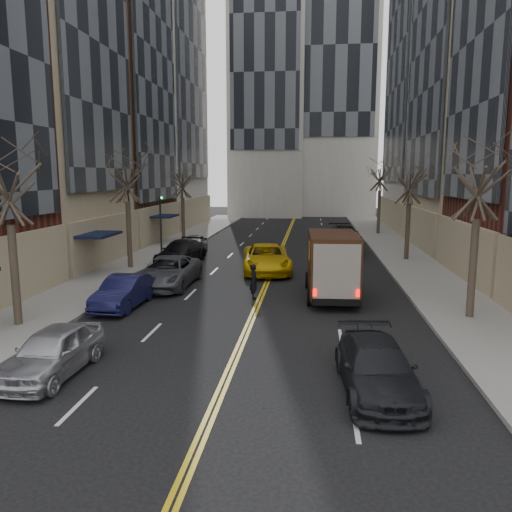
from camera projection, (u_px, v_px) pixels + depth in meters
The scene contains 24 objects.
ground at pixel (193, 457), 10.43m from camera, with size 160.00×160.00×0.00m, color black.
sidewalk_left at pixel (161, 251), 37.89m from camera, with size 4.00×66.00×0.15m, color slate.
sidewalk_right at pixel (404, 255), 35.89m from camera, with size 4.00×66.00×0.15m, color slate.
streetwall_left at pixel (81, 52), 40.01m from camera, with size 14.00×49.50×36.00m.
streetwall_right at pixel (501, 51), 37.74m from camera, with size 12.26×49.00×34.00m.
tree_lf_near at pixel (6, 163), 18.24m from camera, with size 3.20×3.20×8.41m.
tree_lf_mid at pixel (126, 162), 29.95m from camera, with size 3.20×3.20×8.91m.
tree_lf_far at pixel (182, 172), 42.78m from camera, with size 3.20×3.20×8.12m.
tree_rt_near at pixel (481, 158), 19.19m from camera, with size 3.20×3.20×8.71m.
tree_rt_mid at pixel (411, 169), 32.97m from camera, with size 3.20×3.20×8.32m.
tree_rt_far at pixel (381, 165), 47.58m from camera, with size 3.20×3.20×9.11m.
traffic_signal at pixel (161, 221), 32.36m from camera, with size 0.29×0.26×4.70m.
ups_truck at pixel (332, 265), 23.64m from camera, with size 2.53×5.83×3.15m.
observer_sedan at pixel (377, 368), 13.44m from camera, with size 2.21×4.83×1.37m.
taxi at pixel (267, 259), 29.97m from camera, with size 2.76×5.99×1.67m, color #D6AB09.
pedestrian at pixel (254, 282), 23.47m from camera, with size 0.62×0.41×1.69m, color black.
parked_lf_a at pixel (53, 352), 14.59m from camera, with size 1.69×4.19×1.43m, color #B3B5BC.
parked_lf_b at pixel (124, 292), 22.04m from camera, with size 1.48×4.26×1.40m, color #101135.
parked_lf_c at pixel (168, 272), 26.12m from camera, with size 2.59×5.62×1.56m, color #47484E.
parked_lf_d at pixel (181, 252), 32.93m from camera, with size 2.13×5.24×1.52m, color black.
parked_lf_e at pixel (194, 244), 37.07m from camera, with size 1.67×4.14×1.41m, color #9CA0A4.
parked_rt_a at pixel (349, 246), 36.03m from camera, with size 1.52×4.35×1.43m, color #494B51.
parked_rt_b at pixel (346, 239), 39.81m from camera, with size 2.37×5.13×1.43m, color #A0A3A7.
parked_rt_c at pixel (344, 235), 42.26m from camera, with size 2.20×5.41×1.57m, color black.
Camera 1 is at (2.39, -9.40, 5.85)m, focal length 35.00 mm.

